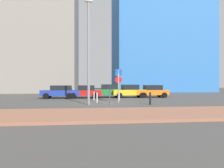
% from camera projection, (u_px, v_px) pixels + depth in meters
% --- Properties ---
extents(ground_plane, '(120.00, 120.00, 0.00)m').
position_uv_depth(ground_plane, '(104.00, 103.00, 16.71)').
color(ground_plane, '#4C4947').
extents(sidewalk_brick, '(40.00, 4.23, 0.14)m').
position_uv_depth(sidewalk_brick, '(113.00, 114.00, 10.03)').
color(sidewalk_brick, '#9E664C').
rests_on(sidewalk_brick, ground).
extents(parked_car_blue, '(4.30, 2.06, 1.46)m').
position_uv_depth(parked_car_blue, '(61.00, 92.00, 21.92)').
color(parked_car_blue, '#1E389E').
rests_on(parked_car_blue, ground).
extents(parked_car_red, '(4.28, 2.01, 1.48)m').
position_uv_depth(parked_car_red, '(84.00, 92.00, 22.20)').
color(parked_car_red, red).
rests_on(parked_car_red, ground).
extents(parked_car_green, '(4.17, 2.09, 1.58)m').
position_uv_depth(parked_car_green, '(107.00, 91.00, 23.19)').
color(parked_car_green, '#237238').
rests_on(parked_car_green, ground).
extents(parked_car_yellow, '(4.33, 2.17, 1.55)m').
position_uv_depth(parked_car_yellow, '(130.00, 91.00, 23.07)').
color(parked_car_yellow, gold).
rests_on(parked_car_yellow, ground).
extents(parked_car_orange, '(3.94, 1.94, 1.50)m').
position_uv_depth(parked_car_orange, '(152.00, 91.00, 23.34)').
color(parked_car_orange, orange).
rests_on(parked_car_orange, ground).
extents(parking_sign_post, '(0.60, 0.10, 2.93)m').
position_uv_depth(parking_sign_post, '(118.00, 82.00, 16.67)').
color(parking_sign_post, gray).
rests_on(parking_sign_post, ground).
extents(parking_meter, '(0.18, 0.14, 1.51)m').
position_uv_depth(parking_meter, '(110.00, 93.00, 14.96)').
color(parking_meter, '#4C4C51').
rests_on(parking_meter, ground).
extents(street_lamp, '(0.70, 0.36, 8.32)m').
position_uv_depth(street_lamp, '(89.00, 44.00, 15.08)').
color(street_lamp, gray).
rests_on(street_lamp, ground).
extents(traffic_bollard_near, '(0.17, 0.17, 0.90)m').
position_uv_depth(traffic_bollard_near, '(119.00, 96.00, 19.19)').
color(traffic_bollard_near, '#B7B7BC').
rests_on(traffic_bollard_near, ground).
extents(traffic_bollard_mid, '(0.15, 0.15, 0.98)m').
position_uv_depth(traffic_bollard_mid, '(150.00, 98.00, 15.20)').
color(traffic_bollard_mid, black).
rests_on(traffic_bollard_mid, ground).
extents(traffic_bollard_far, '(0.12, 0.12, 0.85)m').
position_uv_depth(traffic_bollard_far, '(94.00, 96.00, 19.20)').
color(traffic_bollard_far, '#B7B7BC').
rests_on(traffic_bollard_far, ground).
extents(traffic_bollard_edge, '(0.13, 0.13, 0.89)m').
position_uv_depth(traffic_bollard_edge, '(97.00, 98.00, 16.71)').
color(traffic_bollard_edge, '#B7B7BC').
rests_on(traffic_bollard_edge, ground).
extents(building_colorful_midrise, '(19.81, 13.42, 28.59)m').
position_uv_depth(building_colorful_midrise, '(158.00, 28.00, 43.23)').
color(building_colorful_midrise, '#3372BF').
rests_on(building_colorful_midrise, ground).
extents(building_under_construction, '(15.62, 11.27, 20.93)m').
position_uv_depth(building_under_construction, '(36.00, 39.00, 37.56)').
color(building_under_construction, gray).
rests_on(building_under_construction, ground).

